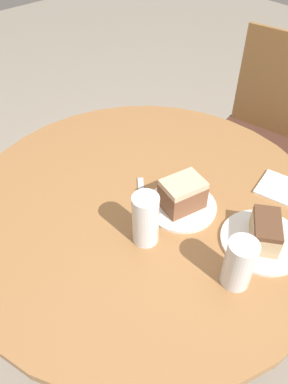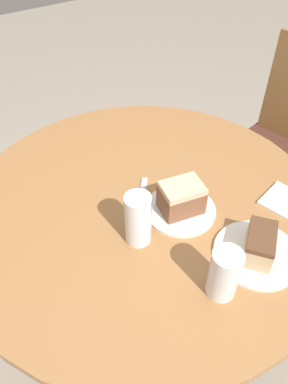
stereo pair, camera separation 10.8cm
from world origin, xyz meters
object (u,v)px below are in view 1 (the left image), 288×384
object	(u,v)px
cake_slice_near	(182,194)
cake_slice_far	(266,231)
glass_water	(146,222)
plate_near	(181,206)
plate_far	(262,241)
glass_lemonade	(239,265)
chair	(263,134)

from	to	relation	value
cake_slice_near	cake_slice_far	distance (m)	0.24
glass_water	plate_near	bearing A→B (deg)	96.10
plate_far	plate_near	bearing A→B (deg)	-164.04
plate_far	glass_water	distance (m)	0.32
glass_lemonade	cake_slice_near	bearing A→B (deg)	162.38
chair	glass_water	bearing A→B (deg)	-87.02
chair	plate_far	world-z (taller)	chair
chair	cake_slice_far	size ratio (longest dim) A/B	6.73
cake_slice_far	glass_lemonade	xyz separation A→B (m)	(0.02, -0.15, 0.02)
cake_slice_near	cake_slice_far	bearing A→B (deg)	15.96
cake_slice_near	glass_lemonade	size ratio (longest dim) A/B	0.95
chair	glass_water	distance (m)	1.04
cake_slice_near	glass_water	world-z (taller)	glass_water
glass_lemonade	glass_water	world-z (taller)	glass_water
plate_far	glass_water	bearing A→B (deg)	-134.28
plate_near	cake_slice_far	xyz separation A→B (m)	(0.23, 0.07, 0.04)
glass_lemonade	chair	bearing A→B (deg)	118.33
glass_water	glass_lemonade	bearing A→B (deg)	16.99
chair	plate_near	xyz separation A→B (m)	(0.22, -0.81, 0.25)
plate_near	glass_lemonade	size ratio (longest dim) A/B	1.47
plate_near	plate_far	world-z (taller)	same
chair	cake_slice_near	distance (m)	0.89
glass_lemonade	glass_water	bearing A→B (deg)	-163.01
cake_slice_far	glass_lemonade	size ratio (longest dim) A/B	0.98
glass_lemonade	glass_water	xyz separation A→B (m)	(-0.24, -0.07, 0.01)
cake_slice_near	glass_water	xyz separation A→B (m)	(0.02, -0.16, 0.01)
plate_far	glass_lemonade	xyz separation A→B (m)	(0.02, -0.15, 0.06)
cake_slice_near	glass_water	bearing A→B (deg)	-83.90
plate_far	cake_slice_near	distance (m)	0.25
plate_near	glass_lemonade	xyz separation A→B (m)	(0.26, -0.08, 0.06)
plate_near	cake_slice_near	xyz separation A→B (m)	(0.00, 0.00, 0.05)
chair	plate_near	size ratio (longest dim) A/B	4.46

